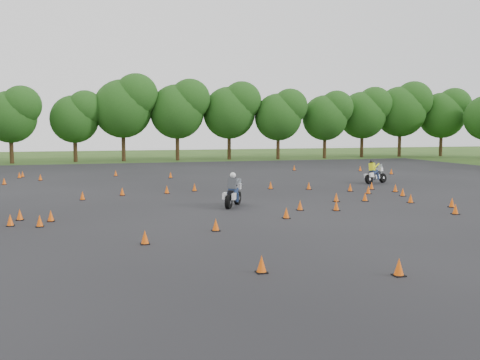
{
  "coord_description": "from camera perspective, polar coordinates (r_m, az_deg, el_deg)",
  "views": [
    {
      "loc": [
        -7.42,
        -22.04,
        3.87
      ],
      "look_at": [
        0.0,
        4.0,
        1.2
      ],
      "focal_mm": 40.0,
      "sensor_mm": 36.0,
      "label": 1
    }
  ],
  "objects": [
    {
      "name": "ground",
      "position": [
        23.57,
        2.67,
        -3.82
      ],
      "size": [
        140.0,
        140.0,
        0.0
      ],
      "primitive_type": "plane",
      "color": "#2D5119",
      "rests_on": "ground"
    },
    {
      "name": "asphalt_pad",
      "position": [
        29.26,
        -1.07,
        -1.96
      ],
      "size": [
        62.0,
        62.0,
        0.0
      ],
      "primitive_type": "plane",
      "color": "black",
      "rests_on": "ground"
    },
    {
      "name": "treeline",
      "position": [
        57.47,
        -7.51,
        6.32
      ],
      "size": [
        87.1,
        32.51,
        10.43
      ],
      "color": "#1D4814",
      "rests_on": "ground"
    },
    {
      "name": "traffic_cones",
      "position": [
        28.65,
        -0.49,
        -1.67
      ],
      "size": [
        36.17,
        33.08,
        0.45
      ],
      "color": "#EF570A",
      "rests_on": "asphalt_pad"
    },
    {
      "name": "rider_grey",
      "position": [
        26.09,
        -0.75,
        -1.01
      ],
      "size": [
        1.73,
        2.22,
        1.7
      ],
      "primitive_type": null,
      "rotation": [
        0.0,
        0.0,
        1.02
      ],
      "color": "#3F4247",
      "rests_on": "ground"
    },
    {
      "name": "rider_yellow",
      "position": [
        38.11,
        14.38,
        0.89
      ],
      "size": [
        2.24,
        1.42,
        1.66
      ],
      "primitive_type": null,
      "rotation": [
        0.0,
        0.0,
        0.38
      ],
      "color": "yellow",
      "rests_on": "ground"
    }
  ]
}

